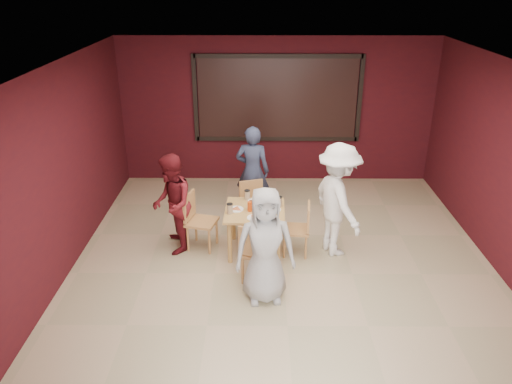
{
  "coord_description": "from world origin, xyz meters",
  "views": [
    {
      "loc": [
        -0.34,
        -5.9,
        3.86
      ],
      "look_at": [
        -0.39,
        0.64,
        0.96
      ],
      "focal_mm": 35.0,
      "sensor_mm": 36.0,
      "label": 1
    }
  ],
  "objects_px": {
    "diner_right": "(338,200)",
    "chair_right": "(301,226)",
    "diner_left": "(172,204)",
    "chair_back": "(253,203)",
    "diner_front": "(265,246)",
    "chair_left": "(197,218)",
    "diner_back": "(253,171)",
    "dining_table": "(255,214)",
    "chair_front": "(257,250)"
  },
  "relations": [
    {
      "from": "diner_front",
      "to": "chair_right",
      "type": "bearing_deg",
      "value": 58.15
    },
    {
      "from": "diner_right",
      "to": "diner_left",
      "type": "bearing_deg",
      "value": 68.13
    },
    {
      "from": "diner_front",
      "to": "diner_back",
      "type": "relative_size",
      "value": 0.98
    },
    {
      "from": "diner_right",
      "to": "chair_right",
      "type": "bearing_deg",
      "value": 76.15
    },
    {
      "from": "chair_front",
      "to": "diner_back",
      "type": "distance_m",
      "value": 2.14
    },
    {
      "from": "dining_table",
      "to": "chair_back",
      "type": "xyz_separation_m",
      "value": [
        -0.04,
        0.71,
        -0.15
      ]
    },
    {
      "from": "diner_back",
      "to": "diner_left",
      "type": "relative_size",
      "value": 1.04
    },
    {
      "from": "chair_back",
      "to": "diner_right",
      "type": "xyz_separation_m",
      "value": [
        1.23,
        -0.73,
        0.39
      ]
    },
    {
      "from": "dining_table",
      "to": "diner_left",
      "type": "xyz_separation_m",
      "value": [
        -1.21,
        0.04,
        0.14
      ]
    },
    {
      "from": "diner_front",
      "to": "diner_right",
      "type": "height_order",
      "value": "diner_right"
    },
    {
      "from": "chair_front",
      "to": "chair_back",
      "type": "relative_size",
      "value": 1.09
    },
    {
      "from": "chair_front",
      "to": "diner_left",
      "type": "height_order",
      "value": "diner_left"
    },
    {
      "from": "chair_back",
      "to": "chair_left",
      "type": "relative_size",
      "value": 0.93
    },
    {
      "from": "diner_back",
      "to": "chair_right",
      "type": "bearing_deg",
      "value": 126.72
    },
    {
      "from": "chair_back",
      "to": "diner_front",
      "type": "xyz_separation_m",
      "value": [
        0.18,
        -1.9,
        0.31
      ]
    },
    {
      "from": "diner_right",
      "to": "dining_table",
      "type": "bearing_deg",
      "value": 68.58
    },
    {
      "from": "dining_table",
      "to": "diner_right",
      "type": "xyz_separation_m",
      "value": [
        1.2,
        -0.02,
        0.24
      ]
    },
    {
      "from": "chair_back",
      "to": "diner_back",
      "type": "bearing_deg",
      "value": 91.31
    },
    {
      "from": "chair_left",
      "to": "diner_left",
      "type": "height_order",
      "value": "diner_left"
    },
    {
      "from": "diner_front",
      "to": "diner_left",
      "type": "xyz_separation_m",
      "value": [
        -1.35,
        1.22,
        -0.02
      ]
    },
    {
      "from": "chair_front",
      "to": "chair_left",
      "type": "xyz_separation_m",
      "value": [
        -0.9,
        0.96,
        -0.01
      ]
    },
    {
      "from": "chair_right",
      "to": "diner_right",
      "type": "xyz_separation_m",
      "value": [
        0.53,
        0.06,
        0.4
      ]
    },
    {
      "from": "chair_right",
      "to": "diner_front",
      "type": "bearing_deg",
      "value": -115.72
    },
    {
      "from": "chair_back",
      "to": "chair_right",
      "type": "xyz_separation_m",
      "value": [
        0.71,
        -0.79,
        -0.0
      ]
    },
    {
      "from": "chair_front",
      "to": "diner_right",
      "type": "height_order",
      "value": "diner_right"
    },
    {
      "from": "chair_left",
      "to": "dining_table",
      "type": "bearing_deg",
      "value": -7.32
    },
    {
      "from": "chair_front",
      "to": "diner_front",
      "type": "height_order",
      "value": "diner_front"
    },
    {
      "from": "chair_left",
      "to": "diner_back",
      "type": "relative_size",
      "value": 0.56
    },
    {
      "from": "chair_back",
      "to": "diner_front",
      "type": "bearing_deg",
      "value": -84.7
    },
    {
      "from": "chair_front",
      "to": "diner_left",
      "type": "distance_m",
      "value": 1.55
    },
    {
      "from": "chair_back",
      "to": "chair_front",
      "type": "bearing_deg",
      "value": -87.21
    },
    {
      "from": "diner_front",
      "to": "diner_back",
      "type": "height_order",
      "value": "diner_back"
    },
    {
      "from": "diner_front",
      "to": "diner_back",
      "type": "bearing_deg",
      "value": 88.26
    },
    {
      "from": "diner_back",
      "to": "diner_right",
      "type": "xyz_separation_m",
      "value": [
        1.25,
        -1.3,
        0.06
      ]
    },
    {
      "from": "chair_front",
      "to": "diner_front",
      "type": "distance_m",
      "value": 0.44
    },
    {
      "from": "chair_right",
      "to": "dining_table",
      "type": "bearing_deg",
      "value": 173.26
    },
    {
      "from": "chair_left",
      "to": "diner_front",
      "type": "distance_m",
      "value": 1.66
    },
    {
      "from": "diner_left",
      "to": "diner_right",
      "type": "bearing_deg",
      "value": 78.43
    },
    {
      "from": "dining_table",
      "to": "diner_left",
      "type": "distance_m",
      "value": 1.22
    },
    {
      "from": "chair_left",
      "to": "diner_right",
      "type": "xyz_separation_m",
      "value": [
        2.06,
        -0.13,
        0.36
      ]
    },
    {
      "from": "chair_front",
      "to": "diner_left",
      "type": "xyz_separation_m",
      "value": [
        -1.25,
        0.88,
        0.25
      ]
    },
    {
      "from": "diner_front",
      "to": "diner_right",
      "type": "xyz_separation_m",
      "value": [
        1.06,
        1.17,
        0.08
      ]
    },
    {
      "from": "chair_left",
      "to": "diner_front",
      "type": "relative_size",
      "value": 0.57
    },
    {
      "from": "chair_front",
      "to": "dining_table",
      "type": "bearing_deg",
      "value": 92.64
    },
    {
      "from": "dining_table",
      "to": "chair_front",
      "type": "relative_size",
      "value": 1.01
    },
    {
      "from": "chair_left",
      "to": "diner_right",
      "type": "height_order",
      "value": "diner_right"
    },
    {
      "from": "chair_back",
      "to": "diner_left",
      "type": "distance_m",
      "value": 1.38
    },
    {
      "from": "chair_back",
      "to": "chair_left",
      "type": "height_order",
      "value": "chair_left"
    },
    {
      "from": "diner_left",
      "to": "chair_front",
      "type": "bearing_deg",
      "value": 44.49
    },
    {
      "from": "chair_front",
      "to": "chair_left",
      "type": "relative_size",
      "value": 1.02
    }
  ]
}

